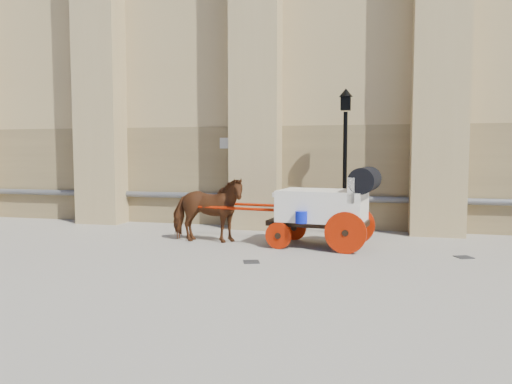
# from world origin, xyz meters

# --- Properties ---
(ground) EXTENTS (90.00, 90.00, 0.00)m
(ground) POSITION_xyz_m (0.00, 0.00, 0.00)
(ground) COLOR gray
(ground) RESTS_ON ground
(horse) EXTENTS (1.95, 0.96, 1.62)m
(horse) POSITION_xyz_m (-1.62, 1.08, 0.81)
(horse) COLOR #5C2812
(horse) RESTS_ON ground
(carriage) EXTENTS (4.42, 1.69, 1.89)m
(carriage) POSITION_xyz_m (1.35, 1.16, 1.02)
(carriage) COLOR black
(carriage) RESTS_ON ground
(street_lamp) EXTENTS (0.37, 0.37, 3.91)m
(street_lamp) POSITION_xyz_m (1.59, 3.03, 2.09)
(street_lamp) COLOR black
(street_lamp) RESTS_ON ground
(drain_grate_near) EXTENTS (0.41, 0.41, 0.01)m
(drain_grate_near) POSITION_xyz_m (-0.01, -0.84, 0.01)
(drain_grate_near) COLOR black
(drain_grate_near) RESTS_ON ground
(drain_grate_far) EXTENTS (0.42, 0.42, 0.01)m
(drain_grate_far) POSITION_xyz_m (4.26, 0.68, 0.01)
(drain_grate_far) COLOR black
(drain_grate_far) RESTS_ON ground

